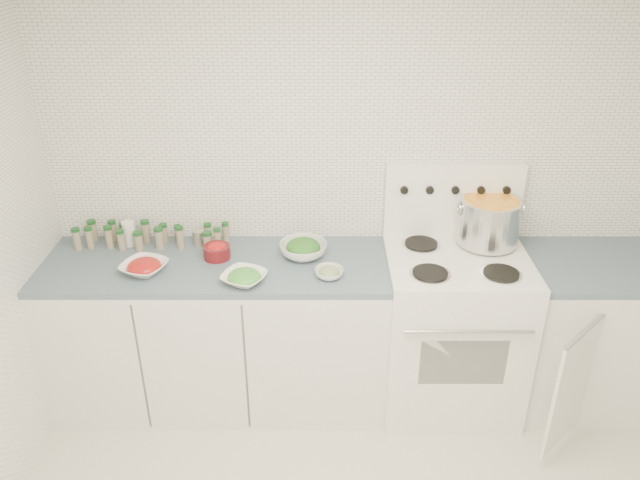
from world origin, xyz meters
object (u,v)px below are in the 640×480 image
at_px(stock_pot, 489,219).
at_px(bowl_tomato, 144,267).
at_px(stove, 451,325).
at_px(bowl_snowpea, 244,277).

relative_size(stock_pot, bowl_tomato, 1.20).
xyz_separation_m(stove, bowl_tomato, (-1.65, -0.10, 0.44)).
relative_size(bowl_tomato, bowl_snowpea, 1.03).
distance_m(bowl_tomato, bowl_snowpea, 0.54).
height_order(stock_pot, bowl_tomato, stock_pot).
height_order(stock_pot, bowl_snowpea, stock_pot).
bearing_deg(bowl_tomato, bowl_snowpea, -10.89).
relative_size(stove, stock_pot, 3.87).
distance_m(stock_pot, bowl_tomato, 1.86).
distance_m(stove, bowl_tomato, 1.71).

